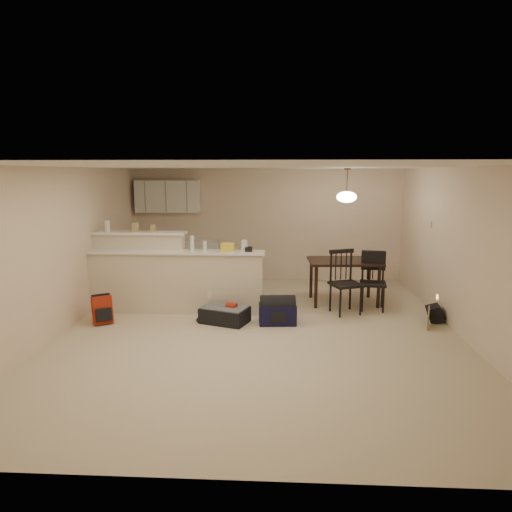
# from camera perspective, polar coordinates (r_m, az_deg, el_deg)

# --- Properties ---
(room) EXTENTS (7.00, 7.02, 2.50)m
(room) POSITION_cam_1_polar(r_m,az_deg,el_deg) (6.84, 0.53, 0.59)
(room) COLOR beige
(room) RESTS_ON ground
(breakfast_bar) EXTENTS (3.08, 0.58, 1.39)m
(breakfast_bar) POSITION_cam_1_polar(r_m,az_deg,el_deg) (8.18, -11.58, -2.58)
(breakfast_bar) COLOR beige
(breakfast_bar) RESTS_ON ground
(upper_cabinets) EXTENTS (1.40, 0.34, 0.70)m
(upper_cabinets) POSITION_cam_1_polar(r_m,az_deg,el_deg) (10.37, -10.98, 7.35)
(upper_cabinets) COLOR white
(upper_cabinets) RESTS_ON room
(kitchen_counter) EXTENTS (1.80, 0.60, 0.90)m
(kitchen_counter) POSITION_cam_1_polar(r_m,az_deg,el_deg) (10.37, -9.81, -0.69)
(kitchen_counter) COLOR white
(kitchen_counter) RESTS_ON ground
(thermostat) EXTENTS (0.02, 0.12, 0.12)m
(thermostat) POSITION_cam_1_polar(r_m,az_deg,el_deg) (8.76, 20.95, 3.71)
(thermostat) COLOR beige
(thermostat) RESTS_ON room
(jar) EXTENTS (0.10, 0.10, 0.20)m
(jar) POSITION_cam_1_polar(r_m,az_deg,el_deg) (8.47, -18.11, 3.61)
(jar) COLOR silver
(jar) RESTS_ON breakfast_bar
(cereal_box) EXTENTS (0.10, 0.07, 0.16)m
(cereal_box) POSITION_cam_1_polar(r_m,az_deg,el_deg) (8.31, -14.85, 3.51)
(cereal_box) COLOR tan
(cereal_box) RESTS_ON breakfast_bar
(small_box) EXTENTS (0.08, 0.06, 0.12)m
(small_box) POSITION_cam_1_polar(r_m,az_deg,el_deg) (8.22, -12.75, 3.39)
(small_box) COLOR tan
(small_box) RESTS_ON breakfast_bar
(bottle_a) EXTENTS (0.07, 0.07, 0.26)m
(bottle_a) POSITION_cam_1_polar(r_m,az_deg,el_deg) (7.87, -7.99, 1.56)
(bottle_a) COLOR silver
(bottle_a) RESTS_ON breakfast_bar
(bottle_b) EXTENTS (0.06, 0.06, 0.18)m
(bottle_b) POSITION_cam_1_polar(r_m,az_deg,el_deg) (7.84, -6.41, 1.26)
(bottle_b) COLOR silver
(bottle_b) RESTS_ON breakfast_bar
(bag_lump) EXTENTS (0.22, 0.18, 0.14)m
(bag_lump) POSITION_cam_1_polar(r_m,az_deg,el_deg) (7.79, -3.56, 1.09)
(bag_lump) COLOR tan
(bag_lump) RESTS_ON breakfast_bar
(pouch) EXTENTS (0.12, 0.10, 0.08)m
(pouch) POSITION_cam_1_polar(r_m,az_deg,el_deg) (7.76, -0.93, 0.86)
(pouch) COLOR tan
(pouch) RESTS_ON breakfast_bar
(extra_item_x) EXTENTS (0.05, 0.05, 0.20)m
(extra_item_x) POSITION_cam_1_polar(r_m,az_deg,el_deg) (7.75, -1.28, 1.30)
(extra_item_x) COLOR silver
(extra_item_x) RESTS_ON breakfast_bar
(extra_item_y) EXTENTS (0.06, 0.06, 0.20)m
(extra_item_y) POSITION_cam_1_polar(r_m,az_deg,el_deg) (7.76, -1.61, 1.28)
(extra_item_y) COLOR silver
(extra_item_y) RESTS_ON breakfast_bar
(dining_table) EXTENTS (1.35, 0.95, 0.82)m
(dining_table) POSITION_cam_1_polar(r_m,az_deg,el_deg) (8.64, 10.96, -1.14)
(dining_table) COLOR black
(dining_table) RESTS_ON ground
(pendant_lamp) EXTENTS (0.36, 0.36, 0.62)m
(pendant_lamp) POSITION_cam_1_polar(r_m,az_deg,el_deg) (8.48, 11.26, 7.31)
(pendant_lamp) COLOR brown
(pendant_lamp) RESTS_ON room
(dining_chair_near) EXTENTS (0.61, 0.60, 1.10)m
(dining_chair_near) POSITION_cam_1_polar(r_m,az_deg,el_deg) (8.01, 11.18, -3.27)
(dining_chair_near) COLOR black
(dining_chair_near) RESTS_ON ground
(dining_chair_far) EXTENTS (0.50, 0.48, 1.01)m
(dining_chair_far) POSITION_cam_1_polar(r_m,az_deg,el_deg) (8.35, 14.42, -3.16)
(dining_chair_far) COLOR black
(dining_chair_far) RESTS_ON ground
(suitcase) EXTENTS (0.85, 0.70, 0.25)m
(suitcase) POSITION_cam_1_polar(r_m,az_deg,el_deg) (7.52, -3.92, -7.37)
(suitcase) COLOR black
(suitcase) RESTS_ON ground
(red_backpack) EXTENTS (0.36, 0.32, 0.45)m
(red_backpack) POSITION_cam_1_polar(r_m,az_deg,el_deg) (7.84, -18.67, -6.39)
(red_backpack) COLOR #A42612
(red_backpack) RESTS_ON ground
(navy_duffel) EXTENTS (0.62, 0.37, 0.32)m
(navy_duffel) POSITION_cam_1_polar(r_m,az_deg,el_deg) (7.43, 2.71, -7.27)
(navy_duffel) COLOR #101033
(navy_duffel) RESTS_ON ground
(black_daypack) EXTENTS (0.25, 0.32, 0.26)m
(black_daypack) POSITION_cam_1_polar(r_m,az_deg,el_deg) (8.10, 21.43, -6.72)
(black_daypack) COLOR black
(black_daypack) RESTS_ON ground
(cardboard_sheet) EXTENTS (0.14, 0.36, 0.28)m
(cardboard_sheet) POSITION_cam_1_polar(r_m,az_deg,el_deg) (7.75, 20.73, -7.37)
(cardboard_sheet) COLOR tan
(cardboard_sheet) RESTS_ON ground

